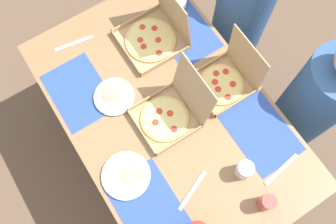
# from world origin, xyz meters

# --- Properties ---
(ground_plane) EXTENTS (6.00, 6.00, 0.00)m
(ground_plane) POSITION_xyz_m (0.00, 0.00, 0.00)
(ground_plane) COLOR brown
(dining_table) EXTENTS (1.47, 0.93, 0.76)m
(dining_table) POSITION_xyz_m (0.00, 0.00, 0.65)
(dining_table) COLOR #3F3328
(dining_table) RESTS_ON ground_plane
(placemat_near_left) EXTENTS (0.36, 0.26, 0.00)m
(placemat_near_left) POSITION_xyz_m (-0.33, -0.32, 0.77)
(placemat_near_left) COLOR #2D4C9E
(placemat_near_left) RESTS_ON dining_table
(placemat_near_right) EXTENTS (0.36, 0.26, 0.00)m
(placemat_near_right) POSITION_xyz_m (0.33, -0.32, 0.77)
(placemat_near_right) COLOR #2D4C9E
(placemat_near_right) RESTS_ON dining_table
(placemat_far_left) EXTENTS (0.36, 0.26, 0.00)m
(placemat_far_left) POSITION_xyz_m (-0.33, 0.32, 0.77)
(placemat_far_left) COLOR #2D4C9E
(placemat_far_left) RESTS_ON dining_table
(placemat_far_right) EXTENTS (0.36, 0.26, 0.00)m
(placemat_far_right) POSITION_xyz_m (0.33, 0.32, 0.77)
(placemat_far_right) COLOR #2D4C9E
(placemat_far_right) RESTS_ON dining_table
(pizza_box_center) EXTENTS (0.30, 0.30, 0.34)m
(pizza_box_center) POSITION_xyz_m (-0.38, 0.17, 0.82)
(pizza_box_center) COLOR tan
(pizza_box_center) RESTS_ON dining_table
(pizza_box_corner_left) EXTENTS (0.27, 0.31, 0.30)m
(pizza_box_corner_left) POSITION_xyz_m (0.02, 0.00, 0.81)
(pizza_box_corner_left) COLOR tan
(pizza_box_corner_left) RESTS_ON dining_table
(pizza_box_corner_right) EXTENTS (0.25, 0.26, 0.29)m
(pizza_box_corner_right) POSITION_xyz_m (0.02, 0.33, 0.81)
(pizza_box_corner_right) COLOR tan
(pizza_box_corner_right) RESTS_ON dining_table
(plate_middle) EXTENTS (0.20, 0.20, 0.03)m
(plate_middle) POSITION_xyz_m (-0.21, -0.18, 0.77)
(plate_middle) COLOR white
(plate_middle) RESTS_ON dining_table
(plate_far_right) EXTENTS (0.22, 0.22, 0.03)m
(plate_far_right) POSITION_xyz_m (0.16, -0.33, 0.77)
(plate_far_right) COLOR white
(plate_far_right) RESTS_ON dining_table
(cup_red) EXTENTS (0.07, 0.07, 0.11)m
(cup_red) POSITION_xyz_m (0.60, 0.12, 0.82)
(cup_red) COLOR #BF4742
(cup_red) RESTS_ON dining_table
(cup_spare) EXTENTS (0.08, 0.08, 0.10)m
(cup_spare) POSITION_xyz_m (0.43, 0.13, 0.81)
(cup_spare) COLOR silver
(cup_spare) RESTS_ON dining_table
(condiment_bowl) EXTENTS (0.08, 0.08, 0.05)m
(condiment_bowl) POSITION_xyz_m (-0.49, 0.38, 0.79)
(condiment_bowl) COLOR white
(condiment_bowl) RESTS_ON dining_table
(knife_by_far_left) EXTENTS (0.10, 0.20, 0.00)m
(knife_by_far_left) POSITION_xyz_m (0.38, -0.11, 0.77)
(knife_by_far_left) COLOR #B7B7BC
(knife_by_far_left) RESTS_ON dining_table
(knife_by_far_right) EXTENTS (0.05, 0.21, 0.00)m
(knife_by_far_right) POSITION_xyz_m (-0.59, -0.21, 0.77)
(knife_by_far_right) COLOR #B7B7BC
(knife_by_far_right) RESTS_ON dining_table
(knife_by_near_left) EXTENTS (0.05, 0.21, 0.00)m
(knife_by_near_left) POSITION_xyz_m (0.52, 0.29, 0.77)
(knife_by_near_left) COLOR #B7B7BC
(knife_by_near_left) RESTS_ON dining_table
(diner_left_seat) EXTENTS (0.32, 0.32, 1.21)m
(diner_left_seat) POSITION_xyz_m (-0.33, 0.73, 0.54)
(diner_left_seat) COLOR #33598C
(diner_left_seat) RESTS_ON ground_plane
(diner_right_seat) EXTENTS (0.32, 0.32, 1.18)m
(diner_right_seat) POSITION_xyz_m (0.33, 0.73, 0.53)
(diner_right_seat) COLOR #33598C
(diner_right_seat) RESTS_ON ground_plane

